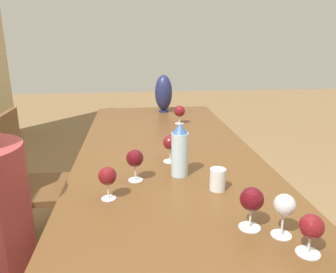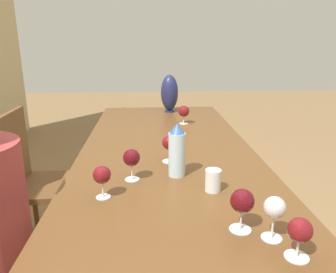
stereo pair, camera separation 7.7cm
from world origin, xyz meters
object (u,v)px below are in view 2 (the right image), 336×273
(water_tumbler, at_px, (213,180))
(wine_glass_3, at_px, (242,202))
(water_bottle, at_px, (177,151))
(wine_glass_2, at_px, (131,158))
(chair_far, at_px, (38,177))
(vase, at_px, (169,93))
(wine_glass_5, at_px, (274,209))
(wine_glass_7, at_px, (300,231))
(wine_glass_4, at_px, (169,143))
(wine_glass_6, at_px, (184,112))
(wine_glass_1, at_px, (102,176))

(water_tumbler, distance_m, wine_glass_3, 0.29)
(water_bottle, relative_size, wine_glass_2, 1.72)
(water_tumbler, xyz_separation_m, chair_far, (0.82, 0.99, -0.32))
(vase, distance_m, wine_glass_5, 1.84)
(wine_glass_7, bearing_deg, wine_glass_4, 22.06)
(wine_glass_7, distance_m, chair_far, 1.73)
(water_bottle, relative_size, wine_glass_5, 1.71)
(wine_glass_3, relative_size, wine_glass_4, 1.04)
(water_bottle, relative_size, vase, 0.78)
(wine_glass_2, bearing_deg, chair_far, 43.46)
(wine_glass_4, height_order, wine_glass_5, wine_glass_5)
(wine_glass_2, height_order, wine_glass_7, wine_glass_2)
(wine_glass_2, relative_size, chair_far, 0.15)
(wine_glass_6, height_order, wine_glass_7, wine_glass_6)
(wine_glass_2, xyz_separation_m, wine_glass_3, (-0.41, -0.37, 0.00))
(vase, relative_size, chair_far, 0.33)
(wine_glass_4, bearing_deg, wine_glass_7, -157.94)
(water_bottle, height_order, wine_glass_7, water_bottle)
(wine_glass_7, bearing_deg, water_tumbler, 19.89)
(wine_glass_1, relative_size, wine_glass_4, 0.95)
(wine_glass_3, height_order, wine_glass_6, wine_glass_3)
(water_bottle, height_order, chair_far, water_bottle)
(wine_glass_1, distance_m, wine_glass_5, 0.64)
(wine_glass_1, xyz_separation_m, chair_far, (0.85, 0.55, -0.37))
(wine_glass_5, height_order, wine_glass_7, wine_glass_5)
(wine_glass_4, relative_size, wine_glass_6, 1.03)
(wine_glass_5, bearing_deg, wine_glass_1, 61.17)
(water_tumbler, bearing_deg, wine_glass_7, -160.11)
(water_tumbler, distance_m, wine_glass_7, 0.46)
(wine_glass_2, height_order, chair_far, chair_far)
(water_bottle, relative_size, wine_glass_1, 1.85)
(water_tumbler, xyz_separation_m, wine_glass_7, (-0.43, -0.16, 0.04))
(water_tumbler, bearing_deg, wine_glass_2, 69.00)
(wine_glass_6, xyz_separation_m, chair_far, (-0.27, 0.98, -0.37))
(wine_glass_3, height_order, wine_glass_4, wine_glass_3)
(wine_glass_2, height_order, wine_glass_5, wine_glass_5)
(water_tumbler, distance_m, wine_glass_1, 0.44)
(wine_glass_5, bearing_deg, water_tumbler, 19.37)
(wine_glass_3, bearing_deg, water_tumbler, 7.00)
(wine_glass_5, bearing_deg, wine_glass_3, 57.86)
(water_bottle, xyz_separation_m, vase, (1.32, -0.05, 0.04))
(water_tumbler, relative_size, wine_glass_6, 0.68)
(water_bottle, relative_size, wine_glass_3, 1.69)
(wine_glass_7, bearing_deg, wine_glass_1, 56.01)
(wine_glass_6, bearing_deg, wine_glass_2, 161.04)
(wine_glass_2, bearing_deg, wine_glass_3, -138.41)
(wine_glass_5, distance_m, wine_glass_7, 0.10)
(wine_glass_3, distance_m, wine_glass_5, 0.10)
(vase, distance_m, wine_glass_3, 1.78)
(wine_glass_1, relative_size, wine_glass_6, 0.98)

